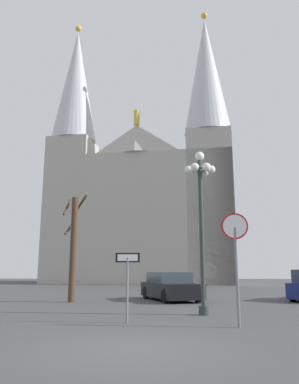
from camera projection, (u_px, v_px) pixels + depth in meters
The scene contains 7 objects.
ground_plane at pixel (131, 349), 7.39m from camera, with size 120.00×120.00×0.00m, color #424244.
cathedral at pixel (143, 199), 46.11m from camera, with size 22.60×15.70×32.97m.
stop_sign at pixel (236, 247), 10.57m from camera, with size 0.75×0.17×3.14m.
one_way_arrow_sign at pixel (127, 275), 11.29m from camera, with size 0.74×0.07×2.05m.
street_lamp at pixel (201, 203), 13.77m from camera, with size 1.16×1.05×5.92m.
bare_tree at pixel (73, 246), 18.73m from camera, with size 1.14×1.05×5.36m.
parked_car_far_black at pixel (170, 287), 19.39m from camera, with size 3.36×4.84×1.42m.
Camera 1 is at (0.80, -7.84, 1.54)m, focal length 34.98 mm.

